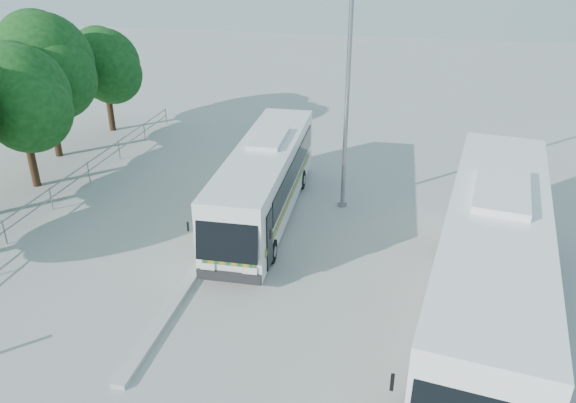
% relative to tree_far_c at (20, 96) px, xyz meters
% --- Properties ---
extents(ground, '(100.00, 100.00, 0.00)m').
position_rel_tree_far_c_xyz_m(ground, '(12.12, -5.10, -4.26)').
color(ground, '#A5A5A0').
rests_on(ground, ground).
extents(kerb_divider, '(0.40, 16.00, 0.15)m').
position_rel_tree_far_c_xyz_m(kerb_divider, '(9.82, -3.10, -4.18)').
color(kerb_divider, '#B2B2AD').
rests_on(kerb_divider, ground).
extents(railing, '(0.06, 22.00, 1.00)m').
position_rel_tree_far_c_xyz_m(railing, '(2.12, -1.10, -3.52)').
color(railing, gray).
rests_on(railing, ground).
extents(tree_far_c, '(4.97, 4.69, 6.49)m').
position_rel_tree_far_c_xyz_m(tree_far_c, '(0.00, 0.00, 0.00)').
color(tree_far_c, '#382314').
rests_on(tree_far_c, ground).
extents(tree_far_d, '(5.62, 5.30, 7.33)m').
position_rel_tree_far_c_xyz_m(tree_far_d, '(-1.19, 3.70, 0.56)').
color(tree_far_d, '#382314').
rests_on(tree_far_d, ground).
extents(tree_far_e, '(4.54, 4.28, 5.92)m').
position_rel_tree_far_c_xyz_m(tree_far_e, '(-0.51, 8.20, -0.37)').
color(tree_far_e, '#382314').
rests_on(tree_far_e, ground).
extents(coach_main, '(2.55, 10.98, 3.03)m').
position_rel_tree_far_c_xyz_m(coach_main, '(11.12, -0.78, -2.60)').
color(coach_main, silver).
rests_on(coach_main, ground).
extents(coach_adjacent, '(4.61, 13.75, 3.75)m').
position_rel_tree_far_c_xyz_m(coach_adjacent, '(19.26, -6.08, -2.20)').
color(coach_adjacent, white).
rests_on(coach_adjacent, ground).
extents(lamppost, '(2.09, 0.88, 8.79)m').
position_rel_tree_far_c_xyz_m(lamppost, '(14.12, 0.92, 0.59)').
color(lamppost, gray).
rests_on(lamppost, ground).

